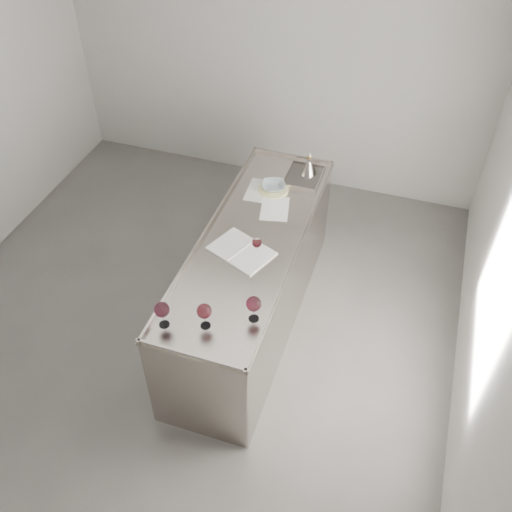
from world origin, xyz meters
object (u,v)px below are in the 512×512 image
(wine_funnel, at_px, (309,167))
(notebook, at_px, (241,251))
(wine_glass_right, at_px, (254,304))
(counter, at_px, (252,281))
(ceramic_bowl, at_px, (273,186))
(wine_glass_middle, at_px, (204,312))
(wine_glass_left, at_px, (162,310))
(wine_glass_small, at_px, (257,243))

(wine_funnel, bearing_deg, notebook, -101.10)
(wine_glass_right, bearing_deg, counter, 109.76)
(counter, relative_size, ceramic_bowl, 12.16)
(wine_glass_middle, xyz_separation_m, wine_funnel, (0.21, 1.91, -0.07))
(wine_glass_left, bearing_deg, counter, 74.65)
(wine_glass_right, bearing_deg, wine_funnel, 92.44)
(wine_glass_left, height_order, ceramic_bowl, wine_glass_left)
(counter, relative_size, notebook, 4.44)
(counter, bearing_deg, ceramic_bowl, 92.00)
(wine_glass_small, height_order, wine_funnel, wine_funnel)
(counter, xyz_separation_m, ceramic_bowl, (-0.02, 0.65, 0.51))
(wine_glass_middle, relative_size, ceramic_bowl, 0.99)
(wine_glass_right, distance_m, notebook, 0.69)
(wine_glass_small, bearing_deg, wine_glass_middle, -97.66)
(notebook, bearing_deg, wine_glass_right, -40.59)
(wine_glass_left, height_order, wine_funnel, wine_funnel)
(wine_glass_small, distance_m, wine_funnel, 1.14)
(notebook, distance_m, wine_funnel, 1.17)
(wine_glass_right, height_order, wine_glass_small, wine_glass_right)
(counter, xyz_separation_m, wine_funnel, (0.20, 0.99, 0.54))
(wine_glass_left, bearing_deg, ceramic_bowl, 81.32)
(counter, xyz_separation_m, wine_glass_middle, (-0.01, -0.92, 0.61))
(wine_glass_left, relative_size, notebook, 0.37)
(counter, bearing_deg, wine_glass_right, -70.24)
(notebook, bearing_deg, counter, 103.80)
(wine_glass_left, distance_m, ceramic_bowl, 1.68)
(wine_glass_small, relative_size, notebook, 0.28)
(ceramic_bowl, distance_m, wine_funnel, 0.40)
(wine_glass_middle, relative_size, notebook, 0.36)
(wine_glass_small, relative_size, wine_funnel, 0.68)
(counter, relative_size, wine_glass_right, 12.03)
(ceramic_bowl, bearing_deg, wine_glass_small, -81.75)
(wine_glass_middle, distance_m, wine_funnel, 1.93)
(wine_glass_right, xyz_separation_m, ceramic_bowl, (-0.30, 1.42, -0.10))
(wine_glass_middle, bearing_deg, wine_glass_right, 29.07)
(wine_glass_left, distance_m, wine_glass_small, 0.93)
(notebook, bearing_deg, wine_glass_small, 29.18)
(wine_glass_middle, xyz_separation_m, wine_glass_small, (0.10, 0.77, -0.03))
(counter, relative_size, wine_funnel, 10.94)
(wine_funnel, bearing_deg, ceramic_bowl, -123.47)
(counter, bearing_deg, wine_glass_small, -58.00)
(wine_glass_small, bearing_deg, ceramic_bowl, 98.25)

